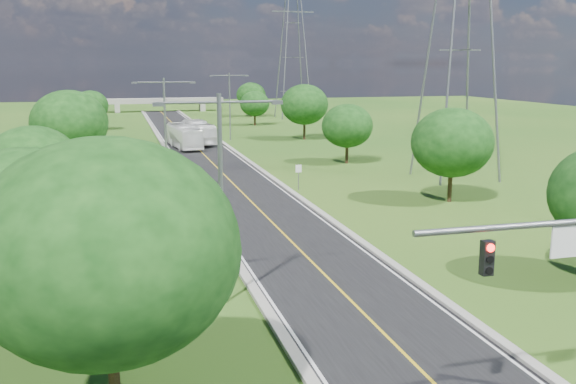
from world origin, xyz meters
name	(u,v)px	position (x,y,z in m)	size (l,w,h in m)	color
ground	(207,158)	(0.00, 60.00, 0.00)	(260.00, 260.00, 0.00)	#214E15
road	(201,152)	(0.00, 66.00, 0.03)	(8.00, 150.00, 0.06)	black
curb_left	(168,152)	(-4.25, 66.00, 0.11)	(0.50, 150.00, 0.22)	gray
curb_right	(233,150)	(4.25, 66.00, 0.11)	(0.50, 150.00, 0.22)	gray
speed_limit_sign	(299,173)	(5.20, 37.98, 1.60)	(0.55, 0.09, 2.40)	slate
overpass	(160,102)	(0.00, 140.00, 2.41)	(30.00, 3.00, 3.20)	gray
streetlight_near_left	(221,182)	(-6.00, 12.00, 5.94)	(5.90, 0.25, 10.00)	slate
streetlight_mid_left	(165,121)	(-6.00, 45.00, 5.94)	(5.90, 0.25, 10.00)	slate
streetlight_far_right	(230,100)	(6.00, 78.00, 5.94)	(5.90, 0.25, 10.00)	slate
power_tower_near	(461,35)	(22.00, 40.00, 14.01)	(9.00, 6.40, 28.00)	slate
power_tower_far	(293,50)	(26.00, 115.00, 14.01)	(9.00, 6.40, 28.00)	slate
tree_la	(26,228)	(-14.00, 8.00, 5.27)	(7.14, 7.14, 8.30)	black
tree_lb	(33,166)	(-16.00, 28.00, 4.64)	(6.30, 6.30, 7.33)	black
tree_lc	(69,123)	(-15.00, 50.00, 5.58)	(7.56, 7.56, 8.79)	black
tree_ld	(65,112)	(-17.00, 74.00, 4.95)	(6.72, 6.72, 7.82)	black
tree_le	(91,105)	(-14.50, 98.00, 4.33)	(5.88, 5.88, 6.84)	black
tree_lf	(107,251)	(-11.00, 2.00, 5.89)	(7.98, 7.98, 9.28)	black
tree_rb	(452,143)	(16.00, 30.00, 4.95)	(6.72, 6.72, 7.82)	black
tree_rc	(347,126)	(15.00, 52.00, 4.33)	(5.88, 5.88, 6.84)	black
tree_rd	(304,105)	(17.00, 76.00, 5.27)	(7.14, 7.14, 8.30)	black
tree_re	(255,104)	(14.50, 100.00, 4.02)	(5.46, 5.46, 6.35)	black
tree_rf	(251,95)	(18.00, 120.00, 4.64)	(6.30, 6.30, 7.33)	black
bus_outbound	(198,132)	(0.80, 74.50, 1.67)	(2.71, 11.57, 3.22)	white
bus_inbound	(184,136)	(-1.70, 70.34, 1.65)	(2.67, 11.43, 3.18)	white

